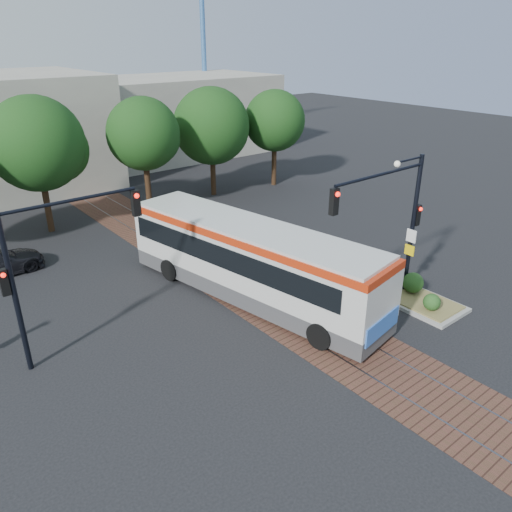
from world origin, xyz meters
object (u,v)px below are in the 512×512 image
object	(u,v)px
city_bus	(250,258)
traffic_island	(402,289)
signal_pole_main	(397,210)
signal_pole_left	(45,258)

from	to	relation	value
city_bus	traffic_island	world-z (taller)	city_bus
signal_pole_main	signal_pole_left	distance (m)	13.14
city_bus	signal_pole_left	bearing A→B (deg)	164.80
traffic_island	signal_pole_left	world-z (taller)	signal_pole_left
city_bus	signal_pole_main	distance (m)	6.32
signal_pole_left	traffic_island	bearing A→B (deg)	-20.36
signal_pole_main	traffic_island	bearing A→B (deg)	-5.36
traffic_island	signal_pole_main	xyz separation A→B (m)	(-0.96, 0.09, 3.83)
city_bus	signal_pole_main	size ratio (longest dim) A/B	2.13
traffic_island	signal_pole_main	distance (m)	3.95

